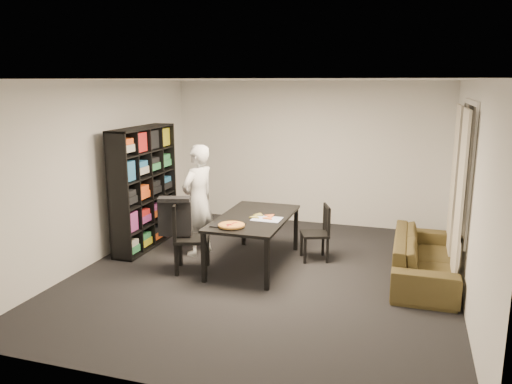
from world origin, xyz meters
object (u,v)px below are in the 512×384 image
(chair_right, at_px, (320,229))
(person, at_px, (198,200))
(chair_left, at_px, (185,232))
(sofa, at_px, (424,257))
(bookshelf, at_px, (144,188))
(baking_tray, at_px, (228,225))
(pepperoni_pizza, at_px, (232,225))
(dining_table, at_px, (254,221))

(chair_right, xyz_separation_m, person, (-1.81, -0.29, 0.37))
(chair_left, relative_size, sofa, 0.48)
(bookshelf, xyz_separation_m, person, (0.96, -0.08, -0.11))
(baking_tray, height_order, pepperoni_pizza, pepperoni_pizza)
(bookshelf, distance_m, chair_right, 2.81)
(chair_right, xyz_separation_m, sofa, (1.46, -0.31, -0.18))
(baking_tray, bearing_deg, bookshelf, 154.71)
(baking_tray, height_order, sofa, baking_tray)
(person, height_order, baking_tray, person)
(bookshelf, distance_m, chair_left, 1.39)
(pepperoni_pizza, bearing_deg, baking_tray, 136.56)
(bookshelf, height_order, chair_right, bookshelf)
(dining_table, bearing_deg, pepperoni_pizza, -101.99)
(dining_table, bearing_deg, sofa, 4.55)
(sofa, bearing_deg, chair_right, 77.90)
(bookshelf, distance_m, pepperoni_pizza, 1.99)
(pepperoni_pizza, bearing_deg, bookshelf, 153.80)
(bookshelf, height_order, person, bookshelf)
(person, bearing_deg, bookshelf, -75.93)
(bookshelf, bearing_deg, chair_left, -36.94)
(pepperoni_pizza, bearing_deg, chair_right, 47.62)
(chair_left, xyz_separation_m, baking_tray, (0.64, -0.00, 0.16))
(bookshelf, bearing_deg, baking_tray, -25.29)
(dining_table, height_order, baking_tray, baking_tray)
(pepperoni_pizza, relative_size, sofa, 0.17)
(sofa, bearing_deg, dining_table, 94.55)
(baking_tray, bearing_deg, sofa, 15.45)
(chair_left, bearing_deg, chair_right, -77.16)
(bookshelf, distance_m, person, 0.97)
(chair_left, relative_size, baking_tray, 2.44)
(person, bearing_deg, chair_left, 28.10)
(baking_tray, relative_size, pepperoni_pizza, 1.14)
(chair_right, bearing_deg, pepperoni_pizza, -63.70)
(baking_tray, bearing_deg, dining_table, 68.91)
(baking_tray, relative_size, sofa, 0.20)
(chair_left, height_order, baking_tray, chair_left)
(chair_right, relative_size, baking_tray, 2.06)
(dining_table, bearing_deg, person, 167.50)
(dining_table, distance_m, chair_right, 1.01)
(chair_left, bearing_deg, dining_table, -76.47)
(chair_right, relative_size, pepperoni_pizza, 2.35)
(chair_left, distance_m, person, 0.78)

